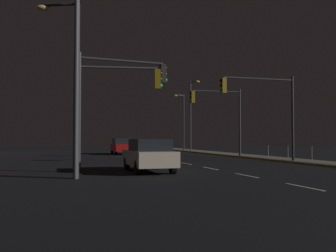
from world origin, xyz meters
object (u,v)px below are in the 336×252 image
(traffic_light_near_left, at_px, (262,99))
(street_lamp_far_end, at_px, (182,116))
(street_lamp_across_street, at_px, (192,109))
(street_lamp_mid_block, at_px, (71,71))
(traffic_light_near_right, at_px, (219,108))
(car, at_px, (149,155))
(street_lamp_median, at_px, (83,60))
(traffic_light_far_center, at_px, (119,89))
(traffic_light_far_left, at_px, (114,94))
(car_oncoming, at_px, (122,146))

(traffic_light_near_left, height_order, street_lamp_far_end, street_lamp_far_end)
(street_lamp_across_street, distance_m, street_lamp_mid_block, 30.78)
(traffic_light_near_right, distance_m, street_lamp_mid_block, 17.60)
(car, xyz_separation_m, street_lamp_across_street, (11.18, 25.00, 4.22))
(traffic_light_near_right, bearing_deg, street_lamp_median, -131.44)
(street_lamp_median, bearing_deg, traffic_light_far_center, 58.44)
(car, relative_size, street_lamp_median, 0.56)
(traffic_light_near_left, xyz_separation_m, street_lamp_mid_block, (-12.09, -5.87, 0.23))
(traffic_light_near_right, bearing_deg, street_lamp_across_street, 78.93)
(traffic_light_near_right, xyz_separation_m, street_lamp_across_street, (2.77, 14.17, 0.98))
(traffic_light_near_right, xyz_separation_m, traffic_light_far_left, (-10.01, -10.42, -0.34))
(street_lamp_median, bearing_deg, street_lamp_across_street, 62.20)
(car, bearing_deg, traffic_light_near_right, 52.19)
(car_oncoming, xyz_separation_m, traffic_light_near_left, (6.38, -16.01, 3.28))
(street_lamp_median, bearing_deg, street_lamp_far_end, 64.59)
(traffic_light_near_left, distance_m, street_lamp_across_street, 21.26)
(street_lamp_across_street, bearing_deg, traffic_light_far_left, -117.47)
(traffic_light_near_right, bearing_deg, traffic_light_near_left, -90.24)
(street_lamp_far_end, bearing_deg, car, -111.55)
(street_lamp_across_street, bearing_deg, traffic_light_near_left, -97.57)
(car, height_order, traffic_light_near_right, traffic_light_near_right)
(traffic_light_far_left, relative_size, street_lamp_median, 0.66)
(traffic_light_near_right, distance_m, traffic_light_far_center, 14.01)
(car, relative_size, street_lamp_across_street, 0.53)
(traffic_light_near_left, xyz_separation_m, street_lamp_median, (-11.63, -6.32, 0.61))
(car_oncoming, bearing_deg, traffic_light_far_left, -100.43)
(car, bearing_deg, street_lamp_median, -143.90)
(traffic_light_far_center, distance_m, traffic_light_far_left, 0.54)
(car, xyz_separation_m, street_lamp_median, (-3.26, -2.37, 3.89))
(street_lamp_across_street, height_order, street_lamp_median, street_lamp_across_street)
(car, height_order, street_lamp_median, street_lamp_median)
(traffic_light_far_center, height_order, street_lamp_median, street_lamp_median)
(street_lamp_far_end, distance_m, street_lamp_mid_block, 31.86)
(street_lamp_across_street, xyz_separation_m, street_lamp_mid_block, (-14.89, -26.93, -0.71))
(traffic_light_near_right, distance_m, street_lamp_across_street, 14.47)
(car_oncoming, distance_m, street_lamp_mid_block, 22.88)
(traffic_light_far_left, xyz_separation_m, street_lamp_across_street, (12.78, 24.59, 1.32))
(car, distance_m, street_lamp_median, 5.60)
(traffic_light_far_center, xyz_separation_m, street_lamp_mid_block, (-2.38, -2.69, 0.30))
(car, height_order, street_lamp_across_street, street_lamp_across_street)
(street_lamp_mid_block, bearing_deg, street_lamp_median, -44.44)
(traffic_light_near_right, bearing_deg, street_lamp_mid_block, -133.52)
(traffic_light_near_right, height_order, street_lamp_median, street_lamp_median)
(car, xyz_separation_m, car_oncoming, (2.00, 19.95, 0.00))
(street_lamp_far_end, bearing_deg, street_lamp_median, -115.41)
(car_oncoming, height_order, street_lamp_across_street, street_lamp_across_street)
(car_oncoming, xyz_separation_m, street_lamp_mid_block, (-5.71, -21.88, 3.51))
(car, bearing_deg, traffic_light_near_left, 25.22)
(street_lamp_across_street, bearing_deg, street_lamp_median, -117.80)
(street_lamp_median, bearing_deg, car, 36.10)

